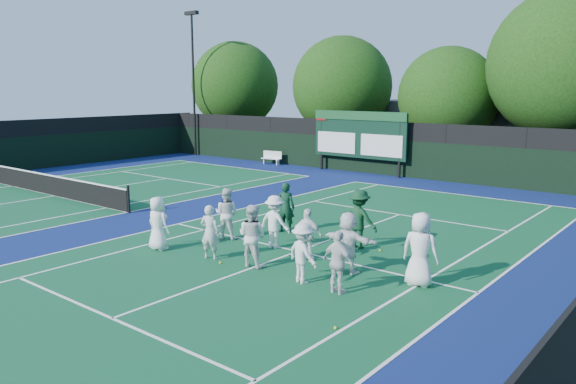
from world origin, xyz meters
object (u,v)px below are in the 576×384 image
Objects in this scene: scoreboard at (359,135)px; bench at (272,157)px; coach_left at (286,207)px; tennis_net at (54,185)px.

bench is at bearing -177.98° from scoreboard.
scoreboard is 3.50× the size of coach_left.
scoreboard is 6.58m from bench.
scoreboard reaches higher than coach_left.
scoreboard is 0.53× the size of tennis_net.
tennis_net is (-6.99, -14.59, -1.70)m from scoreboard.
tennis_net is at bearing -15.00° from coach_left.
tennis_net is at bearing -115.60° from scoreboard.
bench is 17.22m from coach_left.
scoreboard is at bearing -90.59° from coach_left.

